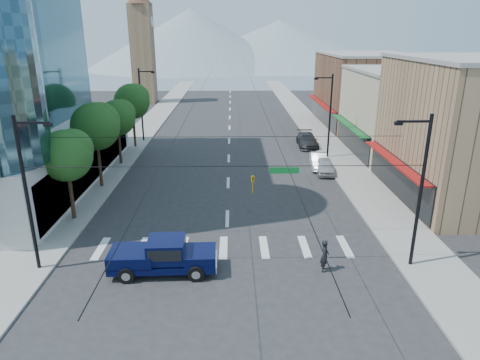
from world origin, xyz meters
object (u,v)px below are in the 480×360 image
Objects in this scene: pedestrian at (325,256)px; parked_car_mid at (319,161)px; pickup_truck at (163,255)px; parked_car_near at (325,166)px; parked_car_far at (307,140)px.

pedestrian reaches higher than parked_car_mid.
pickup_truck reaches higher than parked_car_near.
pedestrian is at bearing -97.16° from parked_car_near.
pickup_truck reaches higher than pedestrian.
pedestrian is 18.41m from parked_car_near.
pedestrian is 28.63m from parked_car_far.
parked_car_near is (12.98, 18.02, -0.37)m from pickup_truck.
parked_car_far reaches higher than parked_car_near.
pickup_truck is 3.19× the size of pedestrian.
pickup_truck is at bearing 104.13° from pedestrian.
pedestrian is 0.35× the size of parked_car_far.
parked_car_near is at bearing -76.42° from parked_car_mid.
parked_car_far is at bearing 63.77° from pickup_truck.
parked_car_far is (3.76, 28.39, -0.17)m from pedestrian.
pickup_truck is 31.21m from parked_car_far.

